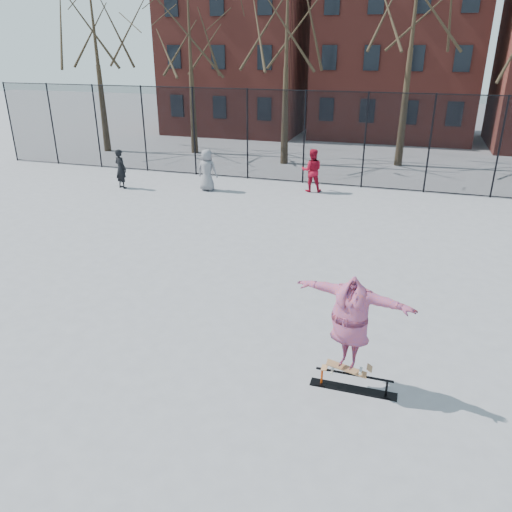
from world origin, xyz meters
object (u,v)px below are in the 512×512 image
(skateboard, at_px, (346,370))
(bystander_red, at_px, (312,170))
(bystander_grey, at_px, (207,170))
(bystander_black, at_px, (121,169))
(skate_rail, at_px, (353,383))
(skater, at_px, (350,326))

(skateboard, bearing_deg, bystander_red, 104.23)
(bystander_grey, distance_m, bystander_black, 3.76)
(bystander_black, bearing_deg, bystander_grey, -146.91)
(skate_rail, distance_m, bystander_red, 13.22)
(skate_rail, distance_m, skateboard, 0.29)
(skater, relative_size, bystander_red, 1.19)
(bystander_red, bearing_deg, skater, 90.46)
(skate_rail, height_order, bystander_grey, bystander_grey)
(skateboard, height_order, skater, skater)
(bystander_red, bearing_deg, skate_rail, 91.07)
(skater, height_order, bystander_red, skater)
(bystander_grey, xyz_separation_m, bystander_red, (4.23, 1.16, 0.02))
(bystander_grey, distance_m, bystander_red, 4.39)
(skate_rail, bearing_deg, skateboard, 180.00)
(bystander_grey, bearing_deg, skateboard, 125.16)
(skateboard, height_order, bystander_grey, bystander_grey)
(skater, bearing_deg, skate_rail, 13.42)
(skateboard, relative_size, bystander_grey, 0.45)
(skate_rail, xyz_separation_m, skateboard, (-0.15, 0.00, 0.26))
(bystander_black, relative_size, bystander_red, 0.93)
(skate_rail, bearing_deg, bystander_red, 104.84)
(bystander_red, bearing_deg, skateboard, 90.46)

